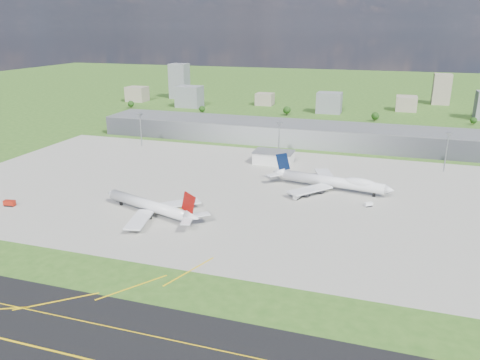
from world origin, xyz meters
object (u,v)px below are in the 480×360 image
(tug_yellow, at_px, (179,210))
(van_white_near, at_px, (297,197))
(airliner_blue_quad, at_px, (333,182))
(van_white_far, at_px, (369,205))
(airliner_red_twin, at_px, (152,206))
(crash_tender, at_px, (10,203))

(tug_yellow, xyz_separation_m, van_white_near, (53.53, 36.18, 0.48))
(airliner_blue_quad, bearing_deg, van_white_near, -118.64)
(tug_yellow, relative_size, van_white_far, 0.82)
(airliner_red_twin, height_order, van_white_far, airliner_red_twin)
(crash_tender, xyz_separation_m, tug_yellow, (87.91, 19.93, -0.67))
(airliner_red_twin, distance_m, van_white_near, 78.36)
(airliner_red_twin, distance_m, tug_yellow, 14.21)
(van_white_far, bearing_deg, tug_yellow, 166.48)
(van_white_near, distance_m, van_white_far, 37.91)
(crash_tender, height_order, van_white_far, crash_tender)
(tug_yellow, bearing_deg, crash_tender, 173.20)
(van_white_near, relative_size, van_white_far, 1.26)
(airliner_red_twin, distance_m, airliner_blue_quad, 104.01)
(tug_yellow, height_order, van_white_near, van_white_near)
(airliner_red_twin, xyz_separation_m, airliner_blue_quad, (80.99, 65.26, 0.52))
(airliner_blue_quad, relative_size, van_white_far, 15.45)
(airliner_blue_quad, height_order, crash_tender, airliner_blue_quad)
(van_white_near, bearing_deg, airliner_red_twin, 139.35)
(airliner_red_twin, bearing_deg, van_white_far, -138.03)
(crash_tender, height_order, van_white_near, crash_tender)
(tug_yellow, bearing_deg, van_white_near, 14.48)
(airliner_blue_quad, distance_m, van_white_far, 29.76)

